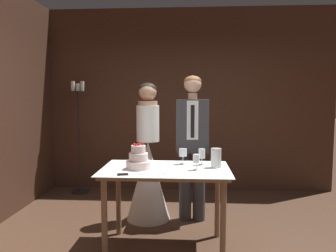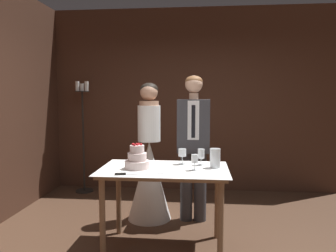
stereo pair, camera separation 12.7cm
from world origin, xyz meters
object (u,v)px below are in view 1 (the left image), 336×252
at_px(wine_glass_near, 183,153).
at_px(wine_glass_far, 202,154).
at_px(cake_knife, 132,174).
at_px(hurricane_candle, 216,158).
at_px(bride, 148,169).
at_px(wine_glass_middle, 196,159).
at_px(tiered_cake, 138,160).
at_px(groom, 192,140).
at_px(candle_stand, 79,135).
at_px(cake_table, 165,179).

height_order(wine_glass_near, wine_glass_far, wine_glass_far).
height_order(cake_knife, hurricane_candle, hurricane_candle).
distance_m(wine_glass_near, bride, 0.78).
bearing_deg(wine_glass_middle, tiered_cake, 177.73).
distance_m(wine_glass_middle, bride, 1.06).
bearing_deg(wine_glass_middle, groom, 92.10).
distance_m(cake_knife, wine_glass_middle, 0.64).
relative_size(wine_glass_middle, groom, 0.09).
relative_size(wine_glass_far, candle_stand, 0.10).
bearing_deg(hurricane_candle, wine_glass_middle, -146.84).
xyz_separation_m(tiered_cake, bride, (-0.01, 0.81, -0.28)).
height_order(cake_table, wine_glass_near, wine_glass_near).
height_order(cake_table, bride, bride).
distance_m(bride, candle_stand, 1.64).
distance_m(cake_table, tiered_cake, 0.33).
bearing_deg(wine_glass_near, tiered_cake, -150.48).
relative_size(wine_glass_near, groom, 0.09).
height_order(cake_table, groom, groom).
height_order(wine_glass_far, bride, bride).
distance_m(cake_table, groom, 0.87).
height_order(tiered_cake, wine_glass_near, tiered_cake).
xyz_separation_m(wine_glass_far, groom, (-0.09, 0.59, 0.06)).
xyz_separation_m(cake_knife, wine_glass_middle, (0.58, 0.24, 0.10)).
bearing_deg(candle_stand, tiered_cake, -56.44).
height_order(bride, candle_stand, candle_stand).
distance_m(wine_glass_near, groom, 0.58).
xyz_separation_m(cake_knife, bride, (0.01, 1.08, -0.20)).
relative_size(wine_glass_near, hurricane_candle, 0.85).
bearing_deg(candle_stand, wine_glass_far, -41.33).
bearing_deg(wine_glass_far, candle_stand, 138.67).
xyz_separation_m(cake_table, candle_stand, (-1.50, 1.83, 0.20)).
bearing_deg(cake_table, wine_glass_middle, -10.09).
distance_m(wine_glass_far, hurricane_candle, 0.18).
bearing_deg(bride, wine_glass_middle, -55.45).
xyz_separation_m(wine_glass_middle, hurricane_candle, (0.20, 0.13, -0.02)).
xyz_separation_m(cake_knife, candle_stand, (-1.22, 2.13, 0.09)).
distance_m(wine_glass_far, bride, 0.92).
bearing_deg(cake_knife, wine_glass_far, 24.08).
xyz_separation_m(tiered_cake, wine_glass_middle, (0.57, -0.02, 0.02)).
distance_m(groom, candle_stand, 2.06).
bearing_deg(cake_table, groom, 70.78).
height_order(wine_glass_far, groom, groom).
bearing_deg(hurricane_candle, cake_table, -171.26).
xyz_separation_m(cake_knife, groom, (0.55, 1.08, 0.17)).
bearing_deg(cake_knife, wine_glass_near, 35.74).
height_order(wine_glass_near, wine_glass_middle, wine_glass_near).
height_order(cake_knife, wine_glass_near, wine_glass_near).
xyz_separation_m(groom, candle_stand, (-1.77, 1.05, -0.08)).
height_order(cake_table, cake_knife, cake_knife).
bearing_deg(groom, hurricane_candle, -71.77).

